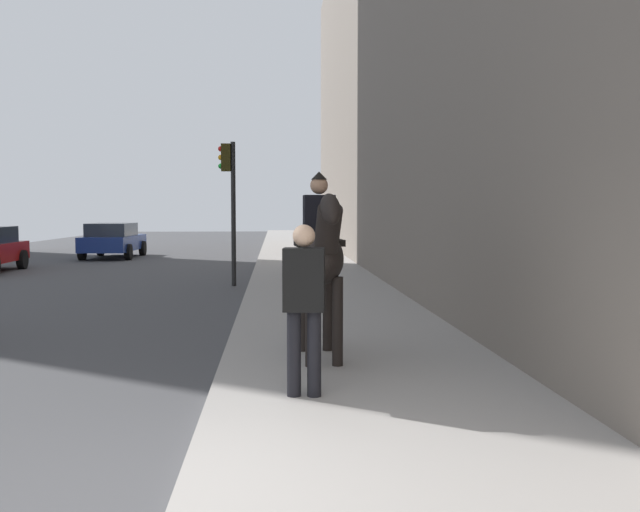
# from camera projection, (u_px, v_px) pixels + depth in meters

# --- Properties ---
(sidewalk_slab) EXTENTS (120.00, 3.50, 0.12)m
(sidewalk_slab) POSITION_uv_depth(u_px,v_px,m) (438.00, 498.00, 4.54)
(sidewalk_slab) COLOR gray
(sidewalk_slab) RESTS_ON ground
(mounted_horse_near) EXTENTS (2.15, 0.64, 2.32)m
(mounted_horse_near) POSITION_uv_depth(u_px,v_px,m) (320.00, 255.00, 8.40)
(mounted_horse_near) COLOR black
(mounted_horse_near) RESTS_ON sidewalk_slab
(pedestrian_greeting) EXTENTS (0.31, 0.43, 1.70)m
(pedestrian_greeting) POSITION_uv_depth(u_px,v_px,m) (304.00, 298.00, 6.74)
(pedestrian_greeting) COLOR black
(pedestrian_greeting) RESTS_ON sidewalk_slab
(car_far_lane) EXTENTS (4.43, 2.07, 1.44)m
(car_far_lane) POSITION_uv_depth(u_px,v_px,m) (113.00, 239.00, 28.32)
(car_far_lane) COLOR navy
(car_far_lane) RESTS_ON ground
(traffic_light_near_curb) EXTENTS (0.20, 0.44, 3.71)m
(traffic_light_near_curb) POSITION_uv_depth(u_px,v_px,m) (230.00, 190.00, 17.65)
(traffic_light_near_curb) COLOR black
(traffic_light_near_curb) RESTS_ON ground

